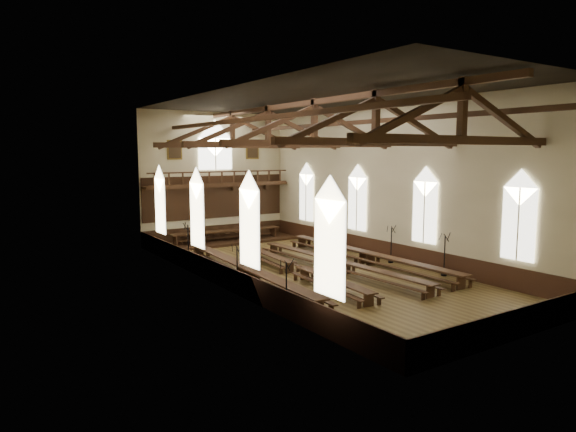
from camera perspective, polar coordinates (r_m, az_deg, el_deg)
name	(u,v)px	position (r m, az deg, el deg)	size (l,w,h in m)	color
ground	(313,272)	(30.08, 2.84, -6.21)	(26.00, 26.00, 0.00)	brown
room_walls	(314,160)	(29.28, 2.92, 6.19)	(26.00, 26.00, 26.00)	beige
wainscot_band	(313,262)	(29.95, 2.84, -5.09)	(12.00, 26.00, 1.20)	#361B10
side_windows	(314,208)	(29.45, 2.88, 0.90)	(11.85, 19.80, 4.50)	white
end_window	(215,148)	(40.40, -8.08, 7.45)	(2.80, 0.12, 3.80)	white
minstrels_gallery	(217,191)	(40.29, -7.86, 2.74)	(11.80, 1.24, 3.70)	#391F12
portraits	(215,150)	(40.40, -8.08, 7.28)	(7.75, 0.09, 1.45)	brown
roof_trusses	(314,129)	(29.31, 2.94, 9.63)	(11.70, 25.70, 2.80)	#391F12
refectory_row_a	(245,270)	(28.06, -4.76, -5.95)	(2.07, 15.06, 0.81)	#391F12
refectory_row_b	(297,267)	(28.93, 1.03, -5.74)	(1.90, 13.79, 0.68)	#391F12
refectory_row_c	(338,263)	(30.07, 5.56, -5.23)	(1.69, 14.04, 0.71)	#391F12
refectory_row_d	(367,255)	(32.28, 8.77, -4.31)	(1.64, 14.87, 0.80)	#391F12
dais	(227,242)	(39.68, -6.84, -2.86)	(11.40, 2.87, 0.19)	#361B10
high_table	(226,232)	(39.55, -6.86, -1.73)	(8.79, 1.43, 0.82)	#391F12
high_chairs	(222,232)	(40.33, -7.39, -1.81)	(6.75, 0.46, 0.97)	#391F12
candelabrum_left_near	(286,297)	(22.40, -0.18, -8.96)	(0.66, 0.72, 2.37)	black
candelabrum_left_mid	(237,276)	(26.17, -5.66, -6.65)	(0.67, 0.71, 2.35)	black
candelabrum_left_far	(188,253)	(31.73, -11.00, -4.09)	(0.81, 0.80, 2.73)	black
candelabrum_right_near	(444,263)	(30.23, 16.96, -5.00)	(0.68, 0.75, 2.44)	black
candelabrum_right_mid	(391,251)	(32.97, 11.38, -3.88)	(0.68, 0.72, 2.37)	black
candelabrum_right_far	(320,236)	(38.49, 3.58, -2.19)	(0.66, 0.72, 2.36)	black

